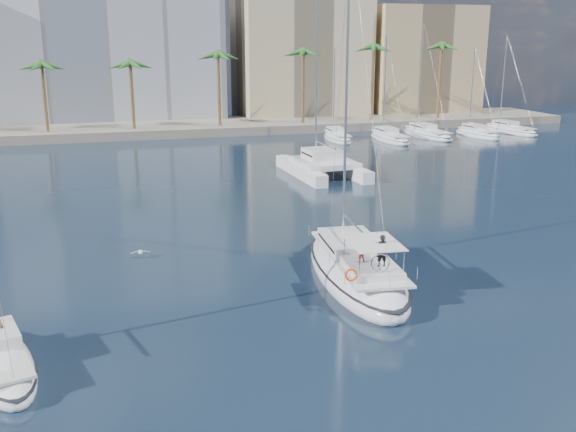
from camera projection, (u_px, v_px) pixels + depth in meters
name	position (u px, v px, depth m)	size (l,w,h in m)	color
ground	(293.00, 280.00, 34.83)	(160.00, 160.00, 0.00)	black
quay	(171.00, 128.00, 91.19)	(120.00, 14.00, 1.20)	gray
building_modern	(77.00, 31.00, 95.55)	(42.00, 16.00, 28.00)	silver
building_beige	(300.00, 57.00, 102.94)	(20.00, 14.00, 20.00)	#C7B38F
building_tan_right	(418.00, 63.00, 106.71)	(18.00, 12.00, 18.00)	tan
palm_centre	(171.00, 59.00, 84.92)	(3.60, 3.60, 12.30)	brown
palm_right	(404.00, 57.00, 94.03)	(3.60, 3.60, 12.30)	brown
main_sloop	(356.00, 270.00, 34.78)	(5.37, 13.30, 19.24)	white
small_sloop	(2.00, 362.00, 25.16)	(4.12, 7.51, 10.31)	white
catamaran	(323.00, 163.00, 61.96)	(6.24, 11.71, 16.78)	white
seagull	(140.00, 252.00, 38.20)	(1.19, 0.51, 0.22)	silver
moored_yacht_a	(337.00, 140.00, 83.73)	(2.72, 9.35, 11.90)	white
moored_yacht_b	(389.00, 140.00, 83.62)	(3.14, 10.78, 13.72)	white
moored_yacht_c	(427.00, 136.00, 87.22)	(3.55, 12.21, 15.54)	white
moored_yacht_d	(477.00, 137.00, 87.10)	(2.72, 9.35, 11.90)	white
moored_yacht_e	(510.00, 133.00, 90.70)	(3.14, 10.78, 13.72)	white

